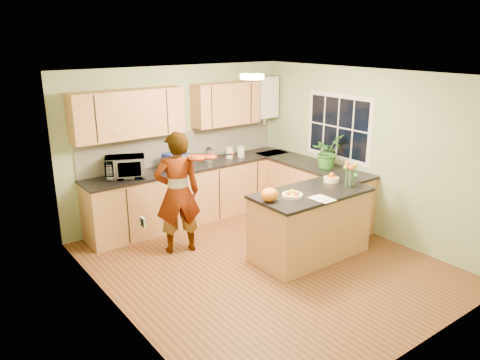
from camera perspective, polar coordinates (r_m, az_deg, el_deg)
floor at (r=6.42m, az=2.99°, el=-10.17°), size 4.50×4.50×0.00m
ceiling at (r=5.71m, az=3.39°, el=12.67°), size 4.00×4.50×0.02m
wall_back at (r=7.75m, az=-7.57°, el=4.41°), size 4.00×0.02×2.50m
wall_front at (r=4.56m, az=21.68°, el=-5.99°), size 4.00×0.02×2.50m
wall_left at (r=4.97m, az=-14.86°, el=-3.42°), size 0.02×4.50×2.50m
wall_right at (r=7.35m, az=15.26°, el=3.24°), size 0.02×4.50×2.50m
back_counter at (r=7.76m, az=-5.61°, el=-1.49°), size 3.64×0.62×0.94m
right_counter at (r=7.88m, az=8.63°, el=-1.30°), size 0.62×2.24×0.94m
splashback at (r=7.79m, az=-6.86°, el=4.14°), size 3.60×0.02×0.52m
upper_cabinets at (r=7.41m, az=-8.29°, el=8.51°), size 3.20×0.34×0.70m
boiler at (r=8.46m, az=3.03°, el=10.06°), size 0.40×0.30×0.86m
window_right at (r=7.66m, az=11.88°, el=6.33°), size 0.01×1.30×1.05m
light_switch at (r=4.44m, az=-11.76°, el=-5.02°), size 0.02×0.09×0.09m
ceiling_lamp at (r=5.95m, az=1.48°, el=12.50°), size 0.30×0.30×0.07m
peninsula_island at (r=6.53m, az=8.51°, el=-5.29°), size 1.64×0.84×0.94m
fruit_dish at (r=6.12m, az=6.40°, el=-1.70°), size 0.27×0.27×0.09m
orange_bowl at (r=6.83m, az=11.08°, el=0.24°), size 0.22×0.22×0.13m
flower_vase at (r=6.60m, az=13.60°, el=1.64°), size 0.24×0.24×0.44m
orange_bag at (r=5.92m, az=3.62°, el=-1.79°), size 0.28×0.26×0.18m
papers at (r=6.10m, az=10.03°, el=-2.25°), size 0.22×0.29×0.01m
violinist at (r=6.51m, az=-7.62°, el=-1.58°), size 0.73×0.60×1.74m
violin at (r=6.28m, az=-5.23°, el=2.74°), size 0.67×0.59×0.17m
microwave at (r=7.08m, az=-13.81°, el=1.55°), size 0.67×0.58×0.31m
blue_box at (r=7.39m, az=-7.98°, el=2.32°), size 0.37×0.30×0.26m
kettle at (r=7.74m, az=-3.83°, el=3.07°), size 0.16×0.16×0.29m
jar_cream at (r=7.99m, az=-1.31°, el=3.37°), size 0.14×0.14×0.19m
jar_white at (r=8.05m, az=0.11°, el=3.47°), size 0.12×0.12×0.19m
potted_plant at (r=7.48m, az=10.56°, el=3.43°), size 0.57×0.52×0.53m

